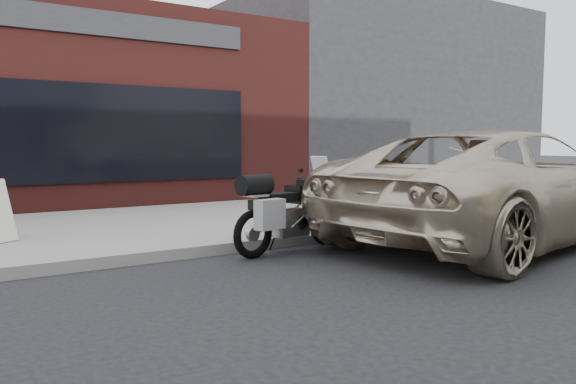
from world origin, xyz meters
name	(u,v)px	position (x,y,z in m)	size (l,w,h in m)	color
ground	(458,345)	(0.00, 0.00, 0.00)	(120.00, 120.00, 0.00)	black
near_sidewalk	(145,223)	(0.00, 7.00, 0.07)	(44.00, 6.00, 0.15)	gray
neighbour_building	(341,103)	(10.00, 14.00, 3.00)	(10.00, 10.00, 6.00)	#28272C
motorcycle	(286,211)	(0.86, 3.69, 0.57)	(2.06, 0.93, 1.32)	black
minivan	(499,187)	(3.98, 2.60, 0.84)	(2.80, 6.07, 1.69)	beige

